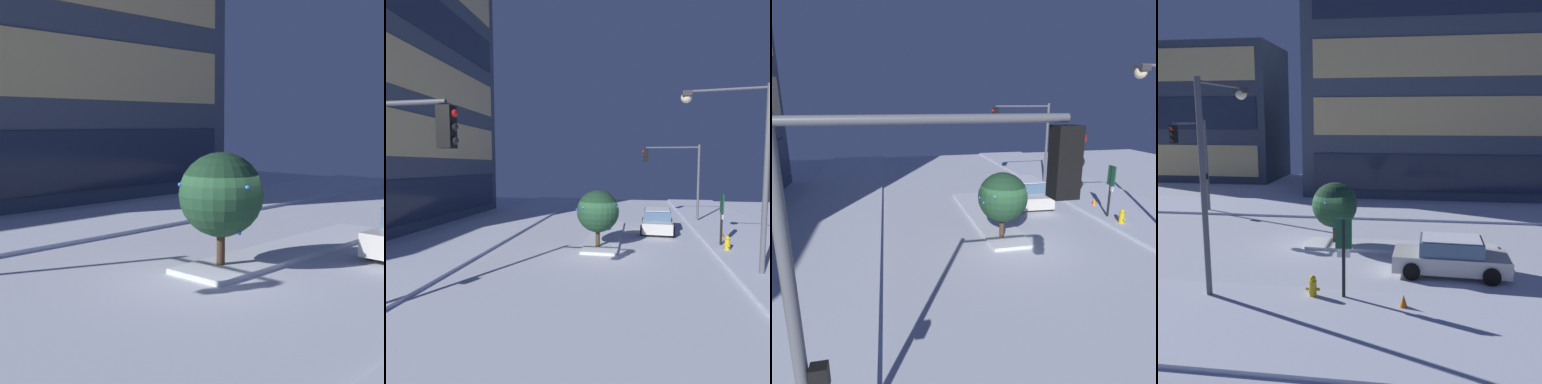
% 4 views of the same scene
% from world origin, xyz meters
% --- Properties ---
extents(ground, '(52.00, 52.00, 0.00)m').
position_xyz_m(ground, '(0.00, 0.00, 0.00)').
color(ground, silver).
extents(curb_strip_near, '(52.00, 5.20, 0.14)m').
position_xyz_m(curb_strip_near, '(0.00, -8.17, 0.07)').
color(curb_strip_near, silver).
rests_on(curb_strip_near, ground).
extents(curb_strip_far, '(52.00, 5.20, 0.14)m').
position_xyz_m(curb_strip_far, '(0.00, 8.17, 0.07)').
color(curb_strip_far, silver).
rests_on(curb_strip_far, ground).
extents(median_strip, '(9.00, 1.80, 0.14)m').
position_xyz_m(median_strip, '(3.94, 0.05, 0.07)').
color(median_strip, silver).
rests_on(median_strip, ground).
extents(office_tower_secondary, '(14.95, 8.21, 13.23)m').
position_xyz_m(office_tower_secondary, '(-16.45, 22.25, 6.62)').
color(office_tower_secondary, '#384251').
rests_on(office_tower_secondary, ground).
extents(car_near, '(4.64, 2.23, 1.49)m').
position_xyz_m(car_near, '(5.95, -3.10, 0.71)').
color(car_near, silver).
rests_on(car_near, ground).
extents(traffic_light_corner_far_left, '(0.32, 4.05, 6.04)m').
position_xyz_m(traffic_light_corner_far_left, '(-8.86, 4.85, 4.13)').
color(traffic_light_corner_far_left, '#565960').
rests_on(traffic_light_corner_far_left, ground).
extents(street_lamp_arched, '(0.61, 3.28, 7.41)m').
position_xyz_m(street_lamp_arched, '(-2.38, -5.69, 4.88)').
color(street_lamp_arched, '#565960').
rests_on(street_lamp_arched, ground).
extents(fire_hydrant, '(0.48, 0.26, 0.86)m').
position_xyz_m(fire_hydrant, '(1.10, -6.24, 0.41)').
color(fire_hydrant, gold).
rests_on(fire_hydrant, ground).
extents(parking_info_sign, '(0.55, 0.12, 2.86)m').
position_xyz_m(parking_info_sign, '(2.15, -6.18, 1.83)').
color(parking_info_sign, black).
rests_on(parking_info_sign, ground).
extents(decorated_tree_median, '(2.19, 2.24, 3.08)m').
position_xyz_m(decorated_tree_median, '(0.71, 0.22, 1.97)').
color(decorated_tree_median, '#473323').
rests_on(decorated_tree_median, ground).
extents(construction_cone, '(0.36, 0.36, 0.55)m').
position_xyz_m(construction_cone, '(4.17, -6.69, 0.28)').
color(construction_cone, orange).
rests_on(construction_cone, ground).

